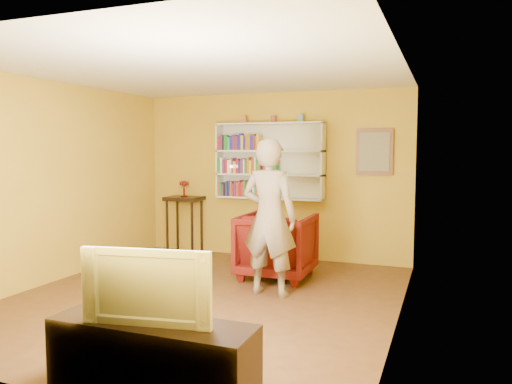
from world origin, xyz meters
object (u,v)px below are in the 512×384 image
Objects in this scene: bookshelf at (271,161)px; television at (151,284)px; armchair at (277,245)px; tv_cabinet at (153,358)px; ruby_lustre at (184,185)px; person at (269,217)px; console_table at (184,206)px.

bookshelf is 1.88× the size of television.
armchair is at bearing -66.55° from bookshelf.
tv_cabinet is 1.61× the size of television.
person reaches higher than ruby_lustre.
ruby_lustre is at bearing -27.04° from armchair.
bookshelf is 4.78m from television.
armchair is at bearing 93.70° from tv_cabinet.
bookshelf is 1.81× the size of armchair.
bookshelf is 2.19m from person.
ruby_lustre is 0.18× the size of tv_cabinet.
television is at bearing -81.06° from bookshelf.
ruby_lustre reaches higher than television.
tv_cabinet is (0.23, -3.49, -0.18)m from armchair.
ruby_lustre is at bearing -173.99° from bookshelf.
television is at bearing 0.00° from tv_cabinet.
armchair is 0.52× the size of person.
console_table is at bearing 107.16° from television.
television reaches higher than console_table.
console_table is 0.63× the size of tv_cabinet.
ruby_lustre reaches higher than armchair.
console_table is 2.86m from person.
person is at bearing 81.71° from television.
bookshelf is at bearing 6.01° from ruby_lustre.
person reaches higher than tv_cabinet.
armchair is at bearing 84.32° from television.
ruby_lustre is 2.37m from armchair.
bookshelf is 1.71m from console_table.
console_table is 5.03m from television.
console_table reaches higher than armchair.
television is (2.25, -4.50, 0.02)m from console_table.
tv_cabinet is at bearing 0.00° from television.
tv_cabinet is (2.25, -4.50, -0.90)m from ruby_lustre.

